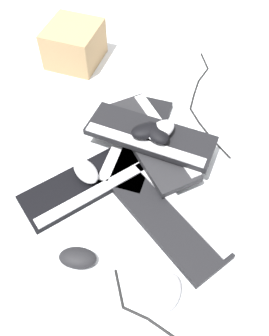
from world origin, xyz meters
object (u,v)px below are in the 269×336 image
mouse_4 (161,130)px  cardboard_box (74,44)px  mouse_3 (147,131)px  mouse_0 (86,171)px  mouse_2 (168,292)px  keyboard_2 (88,183)px  mouse_1 (156,133)px  keyboard_3 (152,140)px  mouse_5 (78,258)px  keyboard_0 (167,217)px  keyboard_4 (150,136)px  keyboard_1 (137,141)px

mouse_4 → cardboard_box: bearing=79.0°
mouse_3 → cardboard_box: (-0.56, 0.19, -0.03)m
mouse_3 → mouse_0: bearing=-165.5°
mouse_0 → mouse_2: 0.46m
keyboard_2 → mouse_1: mouse_1 is taller
keyboard_2 → keyboard_3: keyboard_3 is taller
cardboard_box → mouse_5: bearing=-42.9°
keyboard_3 → mouse_0: (-0.07, -0.25, 0.01)m
cardboard_box → mouse_1: bearing=-16.8°
mouse_1 → mouse_4: same height
keyboard_0 → cardboard_box: cardboard_box is taller
keyboard_4 → mouse_3: (-0.00, -0.01, 0.04)m
keyboard_2 → mouse_5: size_ratio=4.21×
mouse_2 → cardboard_box: bearing=38.5°
keyboard_4 → mouse_2: keyboard_4 is taller
keyboard_0 → mouse_4: mouse_4 is taller
keyboard_2 → mouse_4: bearing=72.6°
keyboard_1 → keyboard_0: bearing=-32.2°
keyboard_0 → mouse_3: 0.29m
mouse_3 → keyboard_2: bearing=-160.8°
mouse_3 → mouse_5: bearing=-133.6°
mouse_3 → mouse_4: 0.05m
keyboard_1 → keyboard_3: (0.05, 0.02, 0.03)m
keyboard_3 → mouse_3: mouse_3 is taller
mouse_0 → mouse_2: mouse_0 is taller
keyboard_1 → cardboard_box: bearing=160.3°
keyboard_1 → mouse_2: mouse_2 is taller
keyboard_2 → mouse_5: mouse_5 is taller
mouse_5 → keyboard_4: bearing=-110.5°
mouse_4 → mouse_3: bearing=138.3°
mouse_0 → keyboard_1: bearing=-81.4°
keyboard_4 → mouse_1: 0.04m
keyboard_4 → cardboard_box: 0.59m
mouse_4 → mouse_5: size_ratio=1.00×
keyboard_0 → mouse_4: (-0.19, 0.20, 0.10)m
keyboard_0 → mouse_2: size_ratio=4.19×
keyboard_3 → mouse_3: 0.07m
mouse_4 → cardboard_box: size_ratio=0.51×
keyboard_4 → mouse_2: size_ratio=4.23×
cardboard_box → mouse_2: bearing=-29.9°
mouse_4 → keyboard_0: bearing=-132.4°
keyboard_4 → cardboard_box: size_ratio=2.16×
keyboard_3 → cardboard_box: cardboard_box is taller
mouse_1 → cardboard_box: (-0.59, 0.18, -0.03)m
mouse_1 → keyboard_3: bearing=-12.0°
keyboard_0 → mouse_3: (-0.22, 0.17, 0.10)m
keyboard_1 → keyboard_4: size_ratio=1.00×
keyboard_4 → cardboard_box: bearing=162.6°
cardboard_box → mouse_4: bearing=-14.8°
keyboard_3 → mouse_0: 0.26m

